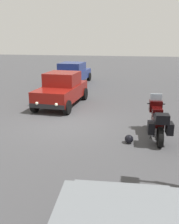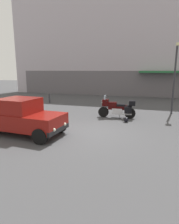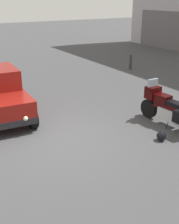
% 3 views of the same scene
% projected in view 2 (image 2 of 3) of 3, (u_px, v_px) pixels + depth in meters
% --- Properties ---
extents(ground_plane, '(80.00, 80.00, 0.00)m').
position_uv_depth(ground_plane, '(86.00, 133.00, 9.15)').
color(ground_plane, '#424244').
extents(building_facade_rear, '(28.63, 3.40, 13.53)m').
position_uv_depth(building_facade_rear, '(129.00, 35.00, 21.72)').
color(building_facade_rear, '#B2A8B2').
rests_on(building_facade_rear, ground).
extents(motorcycle, '(2.26, 0.78, 1.36)m').
position_uv_depth(motorcycle, '(117.00, 108.00, 11.91)').
color(motorcycle, black).
rests_on(motorcycle, ground).
extents(helmet, '(0.28, 0.28, 0.28)m').
position_uv_depth(helmet, '(126.00, 120.00, 10.97)').
color(helmet, black).
rests_on(helmet, ground).
extents(car_hatchback_near, '(3.94, 1.97, 1.64)m').
position_uv_depth(car_hatchback_near, '(22.00, 117.00, 8.81)').
color(car_hatchback_near, maroon).
rests_on(car_hatchback_near, ground).
extents(streetlamp_curbside, '(0.28, 0.94, 4.53)m').
position_uv_depth(streetlamp_curbside, '(175.00, 72.00, 12.50)').
color(streetlamp_curbside, '#2D2D33').
rests_on(streetlamp_curbside, ground).
extents(bollard_curbside, '(0.16, 0.16, 0.84)m').
position_uv_depth(bollard_curbside, '(49.00, 98.00, 17.49)').
color(bollard_curbside, '#333338').
rests_on(bollard_curbside, ground).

